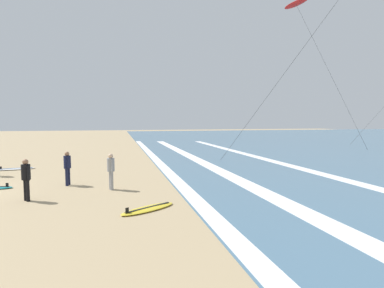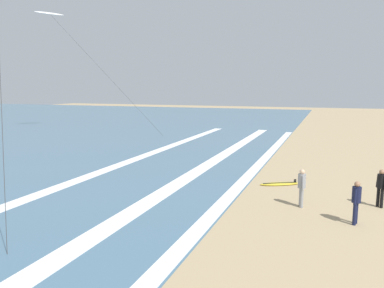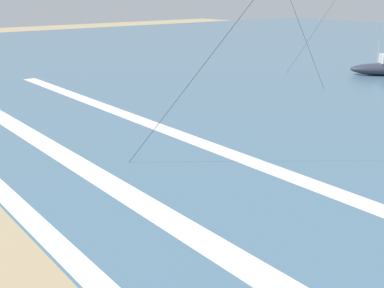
{
  "view_description": "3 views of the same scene",
  "coord_description": "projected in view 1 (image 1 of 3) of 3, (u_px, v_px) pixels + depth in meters",
  "views": [
    {
      "loc": [
        13.66,
        7.29,
        3.05
      ],
      "look_at": [
        -0.6,
        10.91,
        1.86
      ],
      "focal_mm": 27.44,
      "sensor_mm": 36.0,
      "label": 1
    },
    {
      "loc": [
        -15.15,
        6.02,
        4.94
      ],
      "look_at": [
        0.28,
        11.73,
        2.42
      ],
      "focal_mm": 34.95,
      "sensor_mm": 36.0,
      "label": 2
    },
    {
      "loc": [
        7.33,
        6.14,
        6.22
      ],
      "look_at": [
        -1.08,
        12.93,
        2.69
      ],
      "focal_mm": 43.95,
      "sensor_mm": 36.0,
      "label": 3
    }
  ],
  "objects": [
    {
      "name": "surfer_right_near",
      "position": [
        67.0,
        165.0,
        13.7
      ],
      "size": [
        0.51,
        0.32,
        1.6
      ],
      "color": "#141938",
      "rests_on": "ground"
    },
    {
      "name": "surfboard_left_pile",
      "position": [
        16.0,
        169.0,
        18.17
      ],
      "size": [
        0.94,
        2.17,
        0.25
      ],
      "color": "silver",
      "rests_on": "ground"
    },
    {
      "name": "wave_foam_outer_break",
      "position": [
        330.0,
        176.0,
        15.94
      ],
      "size": [
        54.84,
        0.86,
        0.01
      ],
      "primitive_type": "cube",
      "color": "white",
      "rests_on": "ocean_surface"
    },
    {
      "name": "kite_red_high_left",
      "position": [
        296.0,
        5.0,
        30.81
      ],
      "size": [
        5.09,
        7.37,
        15.51
      ],
      "color": "red",
      "rests_on": "ground"
    },
    {
      "name": "wave_foam_shoreline",
      "position": [
        174.0,
        178.0,
        15.51
      ],
      "size": [
        56.44,
        0.64,
        0.01
      ],
      "primitive_type": "cube",
      "color": "white",
      "rests_on": "ocean_surface"
    },
    {
      "name": "surfer_mid_group",
      "position": [
        111.0,
        168.0,
        12.85
      ],
      "size": [
        0.51,
        0.32,
        1.6
      ],
      "color": "gray",
      "rests_on": "ground"
    },
    {
      "name": "surfer_left_near",
      "position": [
        26.0,
        176.0,
        11.04
      ],
      "size": [
        0.46,
        0.38,
        1.6
      ],
      "color": "black",
      "rests_on": "ground"
    },
    {
      "name": "surfboard_foreground_flat",
      "position": [
        148.0,
        209.0,
        10.0
      ],
      "size": [
        1.56,
        2.12,
        0.25
      ],
      "color": "yellow",
      "rests_on": "ground"
    },
    {
      "name": "wave_foam_mid_break",
      "position": [
        236.0,
        179.0,
        15.19
      ],
      "size": [
        56.51,
        0.94,
        0.01
      ],
      "primitive_type": "cube",
      "color": "white",
      "rests_on": "ocean_surface"
    }
  ]
}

